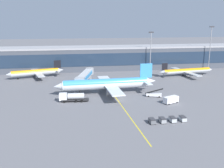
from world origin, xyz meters
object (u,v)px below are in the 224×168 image
at_px(baggage_cart_0, 152,121).
at_px(baggage_cart_1, 162,120).
at_px(belt_loader, 154,94).
at_px(commuter_jet_near, 36,72).
at_px(main_airliner, 107,84).
at_px(baggage_cart_2, 173,119).
at_px(baggage_cart_3, 183,119).
at_px(commuter_jet_far, 187,71).
at_px(fuel_tanker, 72,97).
at_px(lavatory_truck, 171,99).

bearing_deg(baggage_cart_0, baggage_cart_1, 1.97).
distance_m(belt_loader, commuter_jet_near, 66.26).
relative_size(main_airliner, baggage_cart_2, 15.73).
bearing_deg(baggage_cart_3, commuter_jet_far, 64.42).
xyz_separation_m(baggage_cart_1, commuter_jet_far, (35.88, 61.81, 1.91)).
bearing_deg(main_airliner, baggage_cart_2, -65.77).
distance_m(baggage_cart_2, commuter_jet_near, 84.05).
relative_size(belt_loader, commuter_jet_far, 0.21).
height_order(belt_loader, baggage_cart_0, belt_loader).
bearing_deg(baggage_cart_1, commuter_jet_far, 59.87).
bearing_deg(baggage_cart_1, baggage_cart_3, 1.97).
bearing_deg(main_airliner, baggage_cart_3, -61.30).
bearing_deg(baggage_cart_1, fuel_tanker, 136.18).
xyz_separation_m(fuel_tanker, baggage_cart_1, (25.97, -24.92, -0.96)).
relative_size(main_airliner, commuter_jet_near, 1.45).
xyz_separation_m(baggage_cart_2, commuter_jet_near, (-47.33, 69.43, 2.13)).
height_order(fuel_tanker, baggage_cart_0, fuel_tanker).
bearing_deg(baggage_cart_2, fuel_tanker, 139.62).
bearing_deg(lavatory_truck, commuter_jet_near, 135.61).
height_order(baggage_cart_2, commuter_jet_far, commuter_jet_far).
distance_m(lavatory_truck, baggage_cart_0, 21.39).
distance_m(main_airliner, baggage_cart_2, 36.79).
xyz_separation_m(commuter_jet_far, commuter_jet_near, (-80.01, 7.72, 0.22)).
relative_size(baggage_cart_0, commuter_jet_far, 0.08).
distance_m(baggage_cart_0, baggage_cart_1, 3.20).
height_order(lavatory_truck, commuter_jet_near, commuter_jet_near).
relative_size(lavatory_truck, commuter_jet_far, 0.19).
xyz_separation_m(baggage_cart_3, commuter_jet_far, (29.48, 61.59, 1.91)).
bearing_deg(commuter_jet_near, belt_loader, -40.86).
bearing_deg(lavatory_truck, baggage_cart_3, -99.67).
xyz_separation_m(belt_loader, baggage_cart_3, (0.44, -25.99, -0.21)).
xyz_separation_m(main_airliner, baggage_cart_2, (15.03, -33.41, -3.39)).
height_order(baggage_cart_2, baggage_cart_3, same).
bearing_deg(commuter_jet_far, belt_loader, -130.04).
distance_m(baggage_cart_1, commuter_jet_near, 82.39).
height_order(main_airliner, baggage_cart_2, main_airliner).
relative_size(baggage_cart_2, commuter_jet_far, 0.08).
relative_size(baggage_cart_3, commuter_jet_near, 0.09).
xyz_separation_m(main_airliner, commuter_jet_far, (47.71, 28.29, -1.48)).
height_order(fuel_tanker, baggage_cart_1, fuel_tanker).
height_order(belt_loader, baggage_cart_1, belt_loader).
height_order(baggage_cart_0, commuter_jet_far, commuter_jet_far).
distance_m(main_airliner, commuter_jet_near, 48.40).
bearing_deg(baggage_cart_0, commuter_jet_far, 57.75).
height_order(lavatory_truck, baggage_cart_1, lavatory_truck).
distance_m(baggage_cart_0, baggage_cart_2, 6.40).
bearing_deg(baggage_cart_2, baggage_cart_0, -178.03).
xyz_separation_m(fuel_tanker, commuter_jet_near, (-18.17, 44.62, 1.17)).
bearing_deg(baggage_cart_1, main_airliner, 109.45).
relative_size(commuter_jet_far, commuter_jet_near, 1.11).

